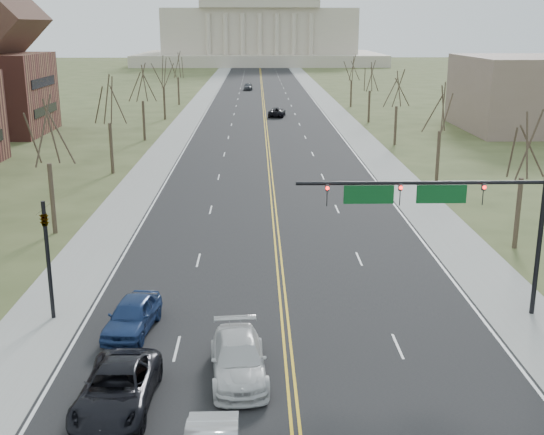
{
  "coord_description": "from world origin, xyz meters",
  "views": [
    {
      "loc": [
        -1.35,
        -17.98,
        14.03
      ],
      "look_at": [
        -0.45,
        21.04,
        3.0
      ],
      "focal_mm": 45.0,
      "sensor_mm": 36.0,
      "label": 1
    }
  ],
  "objects_px": {
    "car_sb_outer_lead": "(117,389)",
    "car_far_sb": "(248,86)",
    "signal_mast": "(440,204)",
    "car_far_nb": "(277,112)",
    "signal_left": "(47,247)",
    "car_sb_inner_second": "(238,359)",
    "car_sb_outer_second": "(132,315)"
  },
  "relations": [
    {
      "from": "car_far_sb",
      "to": "signal_left",
      "type": "bearing_deg",
      "value": -91.51
    },
    {
      "from": "car_far_nb",
      "to": "car_far_sb",
      "type": "distance_m",
      "value": 46.71
    },
    {
      "from": "car_sb_inner_second",
      "to": "signal_mast",
      "type": "bearing_deg",
      "value": 27.88
    },
    {
      "from": "car_far_sb",
      "to": "car_sb_outer_second",
      "type": "bearing_deg",
      "value": -89.54
    },
    {
      "from": "car_far_nb",
      "to": "car_far_sb",
      "type": "xyz_separation_m",
      "value": [
        -5.12,
        46.43,
        0.07
      ]
    },
    {
      "from": "car_sb_outer_lead",
      "to": "car_far_nb",
      "type": "bearing_deg",
      "value": 85.83
    },
    {
      "from": "signal_left",
      "to": "car_far_sb",
      "type": "relative_size",
      "value": 1.28
    },
    {
      "from": "car_sb_outer_lead",
      "to": "car_sb_outer_second",
      "type": "xyz_separation_m",
      "value": [
        -0.6,
        6.77,
        0.01
      ]
    },
    {
      "from": "car_sb_outer_second",
      "to": "car_far_sb",
      "type": "height_order",
      "value": "car_sb_outer_second"
    },
    {
      "from": "car_sb_outer_lead",
      "to": "car_far_sb",
      "type": "bearing_deg",
      "value": 90.04
    },
    {
      "from": "signal_mast",
      "to": "car_sb_inner_second",
      "type": "height_order",
      "value": "signal_mast"
    },
    {
      "from": "signal_mast",
      "to": "car_sb_outer_lead",
      "type": "xyz_separation_m",
      "value": [
        -14.12,
        -8.4,
        -4.94
      ]
    },
    {
      "from": "car_sb_inner_second",
      "to": "car_far_sb",
      "type": "bearing_deg",
      "value": 85.88
    },
    {
      "from": "signal_left",
      "to": "car_sb_outer_second",
      "type": "height_order",
      "value": "signal_left"
    },
    {
      "from": "car_sb_inner_second",
      "to": "car_sb_outer_second",
      "type": "distance_m",
      "value": 6.8
    },
    {
      "from": "car_sb_inner_second",
      "to": "car_far_nb",
      "type": "bearing_deg",
      "value": 82.62
    },
    {
      "from": "car_far_nb",
      "to": "car_far_sb",
      "type": "bearing_deg",
      "value": -76.14
    },
    {
      "from": "signal_mast",
      "to": "car_sb_outer_lead",
      "type": "distance_m",
      "value": 17.15
    },
    {
      "from": "signal_mast",
      "to": "car_sb_outer_second",
      "type": "bearing_deg",
      "value": -173.67
    },
    {
      "from": "signal_left",
      "to": "car_sb_outer_second",
      "type": "relative_size",
      "value": 1.26
    },
    {
      "from": "signal_left",
      "to": "car_far_sb",
      "type": "distance_m",
      "value": 124.28
    },
    {
      "from": "car_sb_inner_second",
      "to": "car_sb_outer_second",
      "type": "height_order",
      "value": "car_sb_outer_second"
    },
    {
      "from": "signal_left",
      "to": "car_sb_inner_second",
      "type": "bearing_deg",
      "value": -33.13
    },
    {
      "from": "signal_mast",
      "to": "car_sb_inner_second",
      "type": "distance_m",
      "value": 12.4
    },
    {
      "from": "signal_mast",
      "to": "car_sb_outer_lead",
      "type": "height_order",
      "value": "signal_mast"
    },
    {
      "from": "signal_left",
      "to": "car_sb_outer_lead",
      "type": "height_order",
      "value": "signal_left"
    },
    {
      "from": "car_sb_outer_lead",
      "to": "car_far_sb",
      "type": "height_order",
      "value": "car_sb_outer_lead"
    },
    {
      "from": "signal_left",
      "to": "signal_mast",
      "type": "bearing_deg",
      "value": -0.0
    },
    {
      "from": "car_sb_outer_second",
      "to": "car_far_nb",
      "type": "distance_m",
      "value": 79.71
    },
    {
      "from": "signal_mast",
      "to": "car_far_sb",
      "type": "height_order",
      "value": "signal_mast"
    },
    {
      "from": "car_sb_inner_second",
      "to": "car_far_nb",
      "type": "distance_m",
      "value": 83.74
    },
    {
      "from": "signal_left",
      "to": "car_sb_inner_second",
      "type": "distance_m",
      "value": 11.54
    }
  ]
}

